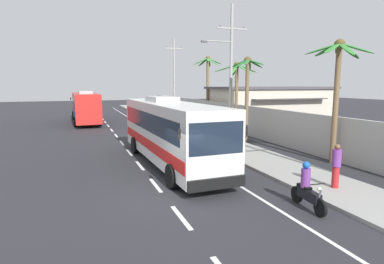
% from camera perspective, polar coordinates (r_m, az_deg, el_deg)
% --- Properties ---
extents(ground_plane, '(160.00, 160.00, 0.00)m').
position_cam_1_polar(ground_plane, '(12.70, -5.06, -11.27)').
color(ground_plane, '#28282D').
extents(sidewalk_kerb, '(3.20, 90.00, 0.14)m').
position_cam_1_polar(sidewalk_kerb, '(24.07, 4.50, -1.64)').
color(sidewalk_kerb, '#999993').
rests_on(sidewalk_kerb, ground).
extents(lane_markings, '(3.51, 71.00, 0.01)m').
position_cam_1_polar(lane_markings, '(26.95, -8.85, -0.78)').
color(lane_markings, white).
rests_on(lane_markings, ground).
extents(boundary_wall, '(0.24, 60.00, 2.52)m').
position_cam_1_polar(boundary_wall, '(29.13, 8.09, 2.43)').
color(boundary_wall, '#B2B2AD').
rests_on(boundary_wall, ground).
extents(coach_bus_foreground, '(3.13, 11.59, 3.62)m').
position_cam_1_polar(coach_bus_foreground, '(17.16, -4.04, 0.41)').
color(coach_bus_foreground, silver).
rests_on(coach_bus_foreground, ground).
extents(coach_bus_far_lane, '(3.14, 11.34, 3.61)m').
position_cam_1_polar(coach_bus_far_lane, '(37.93, -18.52, 4.39)').
color(coach_bus_far_lane, red).
rests_on(coach_bus_far_lane, ground).
extents(motorcycle_beside_bus, '(0.56, 1.96, 1.65)m').
position_cam_1_polar(motorcycle_beside_bus, '(11.92, 19.93, -9.72)').
color(motorcycle_beside_bus, black).
rests_on(motorcycle_beside_bus, ground).
extents(pedestrian_near_kerb, '(0.36, 0.36, 1.80)m').
position_cam_1_polar(pedestrian_near_kerb, '(14.13, 24.38, -5.39)').
color(pedestrian_near_kerb, red).
rests_on(pedestrian_near_kerb, sidewalk_kerb).
extents(utility_pole_mid, '(3.84, 0.24, 10.48)m').
position_cam_1_polar(utility_pole_mid, '(26.01, 6.84, 11.20)').
color(utility_pole_mid, '#9E9E99').
rests_on(utility_pole_mid, ground).
extents(utility_pole_far, '(2.30, 0.24, 9.89)m').
position_cam_1_polar(utility_pole_far, '(40.29, -3.20, 9.70)').
color(utility_pole_far, '#9E9E99').
rests_on(utility_pole_far, ground).
extents(palm_nearest, '(2.61, 2.54, 6.33)m').
position_cam_1_polar(palm_nearest, '(24.21, 9.85, 9.00)').
color(palm_nearest, brown).
rests_on(palm_nearest, ground).
extents(palm_second, '(3.80, 3.81, 6.27)m').
position_cam_1_polar(palm_second, '(28.92, 7.99, 8.85)').
color(palm_second, brown).
rests_on(palm_second, ground).
extents(palm_third, '(3.31, 3.22, 7.42)m').
position_cam_1_polar(palm_third, '(36.08, 2.79, 9.97)').
color(palm_third, brown).
rests_on(palm_third, ground).
extents(palm_fourth, '(3.31, 3.36, 6.64)m').
position_cam_1_polar(palm_fourth, '(18.78, 24.58, 9.56)').
color(palm_fourth, brown).
rests_on(palm_fourth, ground).
extents(roadside_building, '(13.07, 7.51, 4.06)m').
position_cam_1_polar(roadside_building, '(36.58, 13.77, 4.72)').
color(roadside_building, beige).
rests_on(roadside_building, ground).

